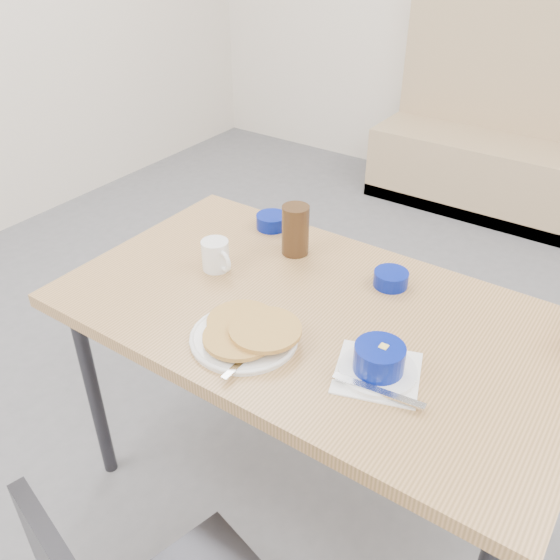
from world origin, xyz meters
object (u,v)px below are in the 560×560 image
Objects in this scene: pancake_plate at (247,333)px; amber_tumbler at (295,230)px; coffee_mug at (216,255)px; creamer_bowl at (272,221)px; grits_setting at (379,363)px; booth_bench at (535,160)px; dining_table at (314,328)px; butter_bowl at (391,279)px.

amber_tumbler is at bearing 107.80° from pancake_plate.
coffee_mug is 0.31m from creamer_bowl.
pancake_plate reaches higher than creamer_bowl.
grits_setting is at bearing 12.63° from pancake_plate.
booth_bench is at bearing 95.50° from grits_setting.
coffee_mug is (-0.35, 0.01, 0.11)m from dining_table.
amber_tumbler reaches higher than butter_bowl.
booth_bench is 1.36× the size of dining_table.
booth_bench is at bearing 90.00° from dining_table.
amber_tumbler reaches higher than coffee_mug.
butter_bowl is (0.19, 0.43, 0.00)m from pancake_plate.
grits_setting is (0.26, -0.13, 0.10)m from dining_table.
butter_bowl is at bearing 111.48° from grits_setting.
booth_bench is 2.59m from coffee_mug.
grits_setting is 1.68× the size of amber_tumbler.
coffee_mug is 0.51m from butter_bowl.
pancake_plate is 0.35m from coffee_mug.
butter_bowl is (0.12, -2.31, 0.43)m from booth_bench.
creamer_bowl reaches higher than dining_table.
creamer_bowl is (-0.62, 0.45, -0.01)m from grits_setting.
booth_bench is 16.10× the size of coffee_mug.
coffee_mug is at bearing 166.91° from grits_setting.
booth_bench reaches higher than butter_bowl.
dining_table is 4.79× the size of pancake_plate.
butter_bowl is at bearing 62.72° from dining_table.
grits_setting is 0.59m from amber_tumbler.
grits_setting is at bearing -13.09° from coffee_mug.
grits_setting is at bearing -27.15° from dining_table.
pancake_plate is at bearing -167.37° from grits_setting.
creamer_bowl is (-0.37, -2.22, 0.43)m from booth_bench.
pancake_plate is at bearing -72.20° from amber_tumbler.
booth_bench is 7.11× the size of grits_setting.
amber_tumbler reaches higher than creamer_bowl.
pancake_plate reaches higher than dining_table.
amber_tumbler is (-0.21, -2.31, 0.49)m from booth_bench.
grits_setting is at bearing -68.52° from butter_bowl.
coffee_mug is at bearing 178.45° from dining_table.
creamer_bowl is at bearing 149.44° from amber_tumbler.
dining_table is 11.86× the size of coffee_mug.
coffee_mug is 0.74× the size of amber_tumbler.
grits_setting is (0.26, -2.67, 0.45)m from booth_bench.
grits_setting reaches higher than pancake_plate.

